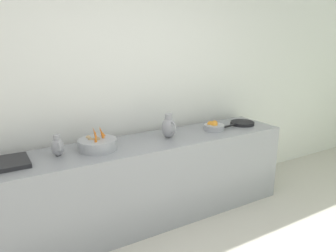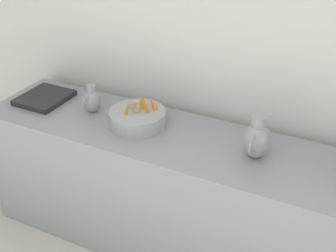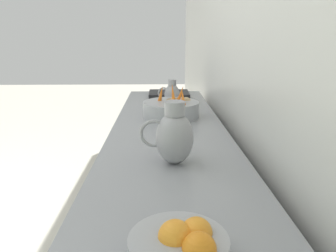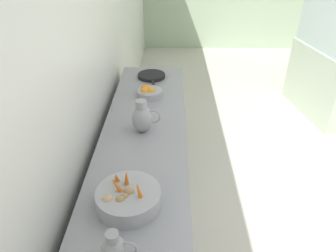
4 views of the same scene
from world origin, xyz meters
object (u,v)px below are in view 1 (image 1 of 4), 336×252
object	(u,v)px
vegetable_colander	(98,144)
metal_pitcher_tall	(169,127)
orange_bowl	(214,126)
metal_pitcher_short	(58,146)
skillet_on_counter	(242,123)

from	to	relation	value
vegetable_colander	metal_pitcher_tall	world-z (taller)	metal_pitcher_tall
orange_bowl	metal_pitcher_short	world-z (taller)	metal_pitcher_short
orange_bowl	metal_pitcher_short	distance (m)	1.70
metal_pitcher_short	vegetable_colander	bearing A→B (deg)	87.26
orange_bowl	metal_pitcher_tall	size ratio (longest dim) A/B	0.90
orange_bowl	skillet_on_counter	world-z (taller)	orange_bowl
vegetable_colander	skillet_on_counter	bearing A→B (deg)	89.27
orange_bowl	skillet_on_counter	distance (m)	0.43
orange_bowl	metal_pitcher_short	xyz separation A→B (m)	(-0.04, -1.70, 0.05)
metal_pitcher_tall	vegetable_colander	bearing A→B (deg)	-91.21
metal_pitcher_short	metal_pitcher_tall	bearing A→B (deg)	88.30
orange_bowl	metal_pitcher_short	bearing A→B (deg)	-91.37
orange_bowl	skillet_on_counter	bearing A→B (deg)	90.17
metal_pitcher_short	skillet_on_counter	world-z (taller)	metal_pitcher_short
vegetable_colander	metal_pitcher_short	distance (m)	0.36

